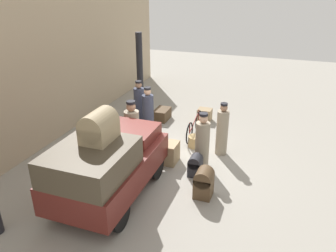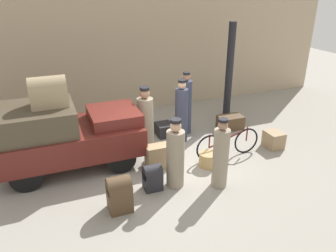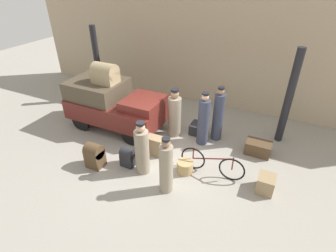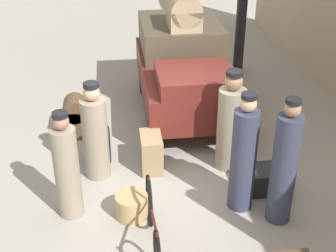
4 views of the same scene
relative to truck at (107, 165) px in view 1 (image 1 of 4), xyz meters
The scene contains 18 objects.
ground_plane 2.50m from the truck, 20.55° to the right, with size 30.00×30.00×0.00m, color gray.
station_building_facade 4.15m from the truck, 56.08° to the left, with size 16.00×0.15×4.50m.
canopy_pillar_right 5.66m from the truck, 16.41° to the left, with size 0.24×0.24×3.05m.
truck is the anchor object (origin of this frame).
bicycle 4.05m from the truck, 14.32° to the right, with size 1.80×0.04×0.75m.
wicker_basket 3.51m from the truck, 20.96° to the right, with size 0.45×0.45×0.35m.
porter_with_bicycle 2.18m from the truck, 10.59° to the left, with size 0.43×0.43×1.67m.
porter_standing_middle 3.58m from the truck, 12.51° to the left, with size 0.34×0.34×1.84m.
conductor_in_dark_uniform 3.67m from the truck, 34.28° to the right, with size 0.34×0.34×1.60m.
porter_carrying_trunk 2.73m from the truck, 38.56° to the right, with size 0.39×0.39×1.59m.
porter_lifting_near_truck 3.18m from the truck, ahead, with size 0.35×0.35×1.78m.
suitcase_tan_flat 3.02m from the truck, 15.78° to the left, with size 0.46×0.53×0.36m.
trunk_umber_medium 5.46m from the truck, 10.61° to the right, with size 0.42×0.49×0.45m.
trunk_large_brown 4.96m from the truck, ahead, with size 0.75×0.49×0.41m.
trunk_barrel_dark 2.39m from the truck, 45.63° to the right, with size 0.38×0.33×0.59m.
trunk_wicker_pale 2.30m from the truck, 69.32° to the right, with size 0.45×0.42×0.74m.
suitcase_black_upright 2.29m from the truck, 22.55° to the right, with size 0.58×0.33×0.59m.
trunk_on_truck_roof 1.05m from the truck, behind, with size 0.79×0.58×0.67m.
Camera 1 is at (-7.82, -2.68, 4.76)m, focal length 35.00 mm.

